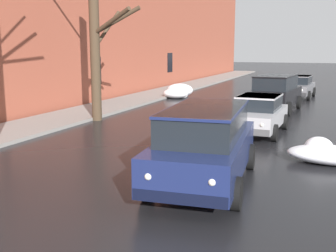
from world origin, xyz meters
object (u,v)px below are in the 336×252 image
(suv_darkblue_approaching_near_lane, at_px, (205,142))
(sedan_silver_parked_kerbside_close, at_px, (258,113))
(bare_tree_mid_block, at_px, (96,36))
(suv_black_parked_kerbside_mid, at_px, (275,92))
(sedan_grey_parked_far_down_block, at_px, (298,86))

(suv_darkblue_approaching_near_lane, bearing_deg, sedan_silver_parked_kerbside_close, 88.47)
(bare_tree_mid_block, height_order, suv_darkblue_approaching_near_lane, bare_tree_mid_block)
(sedan_silver_parked_kerbside_close, relative_size, suv_black_parked_kerbside_mid, 0.87)
(bare_tree_mid_block, bearing_deg, suv_black_parked_kerbside_mid, 39.96)
(suv_darkblue_approaching_near_lane, bearing_deg, suv_black_parked_kerbside_mid, 89.84)
(bare_tree_mid_block, xyz_separation_m, sedan_silver_parked_kerbside_close, (7.08, -0.29, -2.92))
(bare_tree_mid_block, distance_m, sedan_grey_parked_far_down_block, 14.82)
(suv_black_parked_kerbside_mid, bearing_deg, bare_tree_mid_block, -140.04)
(suv_black_parked_kerbside_mid, relative_size, sedan_grey_parked_far_down_block, 1.12)
(suv_darkblue_approaching_near_lane, relative_size, sedan_grey_parked_far_down_block, 1.18)
(bare_tree_mid_block, xyz_separation_m, sedan_grey_parked_far_down_block, (7.58, 12.40, -2.92))
(sedan_silver_parked_kerbside_close, height_order, sedan_grey_parked_far_down_block, same)
(suv_darkblue_approaching_near_lane, relative_size, suv_black_parked_kerbside_mid, 1.06)
(suv_darkblue_approaching_near_lane, distance_m, suv_black_parked_kerbside_mid, 12.62)
(sedan_silver_parked_kerbside_close, xyz_separation_m, sedan_grey_parked_far_down_block, (0.50, 12.69, 0.00))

